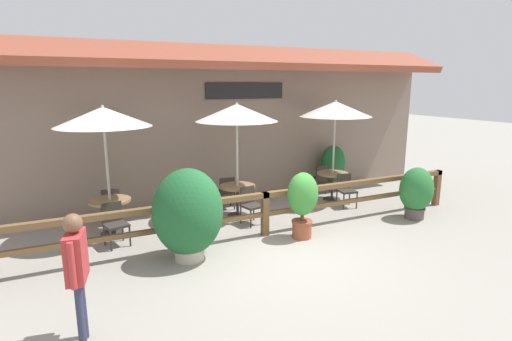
% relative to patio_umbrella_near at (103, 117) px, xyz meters
% --- Properties ---
extents(ground_plane, '(60.00, 60.00, 0.00)m').
position_rel_patio_umbrella_near_xyz_m(ground_plane, '(2.95, -2.54, -2.52)').
color(ground_plane, gray).
extents(building_facade, '(14.28, 1.49, 4.23)m').
position_rel_patio_umbrella_near_xyz_m(building_facade, '(2.95, 1.56, -0.36)').
color(building_facade, gray).
rests_on(building_facade, ground).
extents(patio_railing, '(10.40, 0.14, 0.95)m').
position_rel_patio_umbrella_near_xyz_m(patio_railing, '(2.95, -1.49, -1.83)').
color(patio_railing, brown).
rests_on(patio_railing, ground).
extents(patio_umbrella_near, '(1.94, 1.94, 2.76)m').
position_rel_patio_umbrella_near_xyz_m(patio_umbrella_near, '(0.00, 0.00, 0.00)').
color(patio_umbrella_near, '#B7B2A8').
rests_on(patio_umbrella_near, ground).
extents(dining_table_near, '(0.87, 0.87, 0.78)m').
position_rel_patio_umbrella_near_xyz_m(dining_table_near, '(0.00, -0.00, -1.90)').
color(dining_table_near, olive).
rests_on(dining_table_near, ground).
extents(chair_near_streetside, '(0.51, 0.51, 0.86)m').
position_rel_patio_umbrella_near_xyz_m(chair_near_streetside, '(0.01, -0.67, -2.04)').
color(chair_near_streetside, '#332D28').
rests_on(chair_near_streetside, ground).
extents(chair_near_wallside, '(0.42, 0.42, 0.86)m').
position_rel_patio_umbrella_near_xyz_m(chair_near_wallside, '(0.06, 0.66, -2.04)').
color(chair_near_wallside, '#332D28').
rests_on(chair_near_wallside, ground).
extents(patio_umbrella_middle, '(1.94, 1.94, 2.76)m').
position_rel_patio_umbrella_near_xyz_m(patio_umbrella_middle, '(2.93, -0.05, 0.00)').
color(patio_umbrella_middle, '#B7B2A8').
rests_on(patio_umbrella_middle, ground).
extents(dining_table_middle, '(0.87, 0.87, 0.78)m').
position_rel_patio_umbrella_near_xyz_m(dining_table_middle, '(2.93, -0.05, -1.90)').
color(dining_table_middle, olive).
rests_on(dining_table_middle, ground).
extents(chair_middle_streetside, '(0.50, 0.50, 0.86)m').
position_rel_patio_umbrella_near_xyz_m(chair_middle_streetside, '(2.99, -0.68, -2.04)').
color(chair_middle_streetside, '#332D28').
rests_on(chair_middle_streetside, ground).
extents(chair_middle_wallside, '(0.46, 0.46, 0.86)m').
position_rel_patio_umbrella_near_xyz_m(chair_middle_wallside, '(2.87, 0.58, -2.04)').
color(chair_middle_wallside, '#332D28').
rests_on(chair_middle_wallside, ground).
extents(patio_umbrella_far, '(1.94, 1.94, 2.76)m').
position_rel_patio_umbrella_near_xyz_m(patio_umbrella_far, '(5.87, 0.12, 0.00)').
color(patio_umbrella_far, '#B7B2A8').
rests_on(patio_umbrella_far, ground).
extents(dining_table_far, '(0.87, 0.87, 0.78)m').
position_rel_patio_umbrella_near_xyz_m(dining_table_far, '(5.87, 0.12, -1.90)').
color(dining_table_far, olive).
rests_on(dining_table_far, ground).
extents(chair_far_streetside, '(0.48, 0.48, 0.86)m').
position_rel_patio_umbrella_near_xyz_m(chair_far_streetside, '(5.81, -0.56, -2.04)').
color(chair_far_streetside, '#332D28').
rests_on(chair_far_streetside, ground).
extents(chair_far_wallside, '(0.44, 0.44, 0.86)m').
position_rel_patio_umbrella_near_xyz_m(chair_far_wallside, '(5.88, 0.80, -2.04)').
color(chair_far_wallside, '#332D28').
rests_on(chair_far_wallside, ground).
extents(potted_plant_corner_fern, '(0.82, 0.74, 1.26)m').
position_rel_patio_umbrella_near_xyz_m(potted_plant_corner_fern, '(6.71, -2.06, -1.85)').
color(potted_plant_corner_fern, '#564C47').
rests_on(potted_plant_corner_fern, ground).
extents(potted_plant_small_flowering, '(0.66, 0.59, 1.41)m').
position_rel_patio_umbrella_near_xyz_m(potted_plant_small_flowering, '(3.60, -1.94, -1.69)').
color(potted_plant_small_flowering, '#9E4C33').
rests_on(potted_plant_small_flowering, ground).
extents(potted_plant_tall_tropical, '(1.28, 1.15, 1.72)m').
position_rel_patio_umbrella_near_xyz_m(potted_plant_tall_tropical, '(1.15, -1.96, -1.63)').
color(potted_plant_tall_tropical, '#B7AD99').
rests_on(potted_plant_tall_tropical, ground).
extents(potted_plant_entrance_palm, '(0.76, 0.68, 1.38)m').
position_rel_patio_umbrella_near_xyz_m(potted_plant_entrance_palm, '(6.52, 1.01, -1.77)').
color(potted_plant_entrance_palm, '#564C47').
rests_on(potted_plant_entrance_palm, ground).
extents(pedestrian, '(0.29, 0.58, 1.69)m').
position_rel_patio_umbrella_near_xyz_m(pedestrian, '(-0.73, -3.74, -1.44)').
color(pedestrian, '#2D334C').
rests_on(pedestrian, ground).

